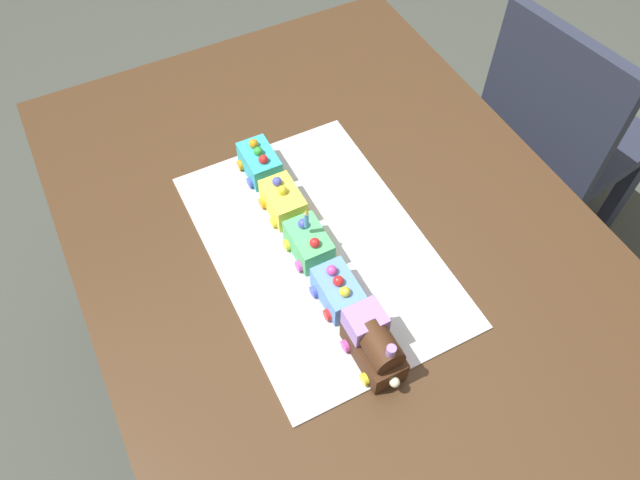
{
  "coord_description": "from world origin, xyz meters",
  "views": [
    {
      "loc": [
        -0.6,
        0.35,
        1.72
      ],
      "look_at": [
        -0.0,
        0.05,
        0.77
      ],
      "focal_mm": 33.83,
      "sensor_mm": 36.0,
      "label": 1
    }
  ],
  "objects_px": {
    "chair": "(558,135)",
    "birthday_candle": "(306,219)",
    "cake_car_tanker_turquoise": "(260,162)",
    "dining_table": "(338,268)",
    "cake_car_gondola_mint_green": "(309,243)",
    "cake_locomotive": "(374,344)",
    "cake_car_caboose_lemon": "(283,201)",
    "cake_car_hopper_sky_blue": "(338,290)"
  },
  "relations": [
    {
      "from": "dining_table",
      "to": "cake_locomotive",
      "type": "xyz_separation_m",
      "value": [
        -0.25,
        0.07,
        0.16
      ]
    },
    {
      "from": "dining_table",
      "to": "cake_locomotive",
      "type": "distance_m",
      "value": 0.3
    },
    {
      "from": "cake_car_caboose_lemon",
      "to": "cake_car_tanker_turquoise",
      "type": "bearing_deg",
      "value": 0.0
    },
    {
      "from": "cake_locomotive",
      "to": "cake_car_hopper_sky_blue",
      "type": "bearing_deg",
      "value": 0.0
    },
    {
      "from": "dining_table",
      "to": "cake_car_gondola_mint_green",
      "type": "bearing_deg",
      "value": 91.12
    },
    {
      "from": "dining_table",
      "to": "cake_locomotive",
      "type": "relative_size",
      "value": 10.0
    },
    {
      "from": "cake_locomotive",
      "to": "birthday_candle",
      "type": "height_order",
      "value": "birthday_candle"
    },
    {
      "from": "chair",
      "to": "birthday_candle",
      "type": "relative_size",
      "value": 16.5
    },
    {
      "from": "dining_table",
      "to": "cake_car_caboose_lemon",
      "type": "bearing_deg",
      "value": 30.34
    },
    {
      "from": "cake_car_gondola_mint_green",
      "to": "cake_car_tanker_turquoise",
      "type": "xyz_separation_m",
      "value": [
        0.24,
        0.0,
        0.0
      ]
    },
    {
      "from": "cake_car_gondola_mint_green",
      "to": "cake_locomotive",
      "type": "bearing_deg",
      "value": -180.0
    },
    {
      "from": "cake_car_hopper_sky_blue",
      "to": "cake_car_tanker_turquoise",
      "type": "xyz_separation_m",
      "value": [
        0.35,
        0.0,
        0.0
      ]
    },
    {
      "from": "birthday_candle",
      "to": "chair",
      "type": "bearing_deg",
      "value": -77.69
    },
    {
      "from": "dining_table",
      "to": "cake_car_tanker_turquoise",
      "type": "distance_m",
      "value": 0.28
    },
    {
      "from": "cake_locomotive",
      "to": "chair",
      "type": "bearing_deg",
      "value": -63.38
    },
    {
      "from": "cake_car_caboose_lemon",
      "to": "cake_locomotive",
      "type": "bearing_deg",
      "value": -180.0
    },
    {
      "from": "chair",
      "to": "birthday_candle",
      "type": "height_order",
      "value": "birthday_candle"
    },
    {
      "from": "chair",
      "to": "cake_car_tanker_turquoise",
      "type": "relative_size",
      "value": 8.6
    },
    {
      "from": "cake_locomotive",
      "to": "birthday_candle",
      "type": "xyz_separation_m",
      "value": [
        0.26,
        -0.0,
        0.05
      ]
    },
    {
      "from": "cake_locomotive",
      "to": "birthday_candle",
      "type": "distance_m",
      "value": 0.26
    },
    {
      "from": "cake_locomotive",
      "to": "cake_car_gondola_mint_green",
      "type": "relative_size",
      "value": 1.4
    },
    {
      "from": "cake_locomotive",
      "to": "cake_car_hopper_sky_blue",
      "type": "height_order",
      "value": "cake_locomotive"
    },
    {
      "from": "dining_table",
      "to": "cake_car_caboose_lemon",
      "type": "height_order",
      "value": "cake_car_caboose_lemon"
    },
    {
      "from": "cake_car_hopper_sky_blue",
      "to": "cake_car_gondola_mint_green",
      "type": "xyz_separation_m",
      "value": [
        0.12,
        0.0,
        -0.0
      ]
    },
    {
      "from": "chair",
      "to": "cake_car_caboose_lemon",
      "type": "height_order",
      "value": "chair"
    },
    {
      "from": "dining_table",
      "to": "birthday_candle",
      "type": "xyz_separation_m",
      "value": [
        0.01,
        0.07,
        0.21
      ]
    },
    {
      "from": "dining_table",
      "to": "cake_car_gondola_mint_green",
      "type": "xyz_separation_m",
      "value": [
        -0.0,
        0.07,
        0.14
      ]
    },
    {
      "from": "cake_car_hopper_sky_blue",
      "to": "birthday_candle",
      "type": "bearing_deg",
      "value": -0.0
    },
    {
      "from": "cake_car_hopper_sky_blue",
      "to": "birthday_candle",
      "type": "distance_m",
      "value": 0.14
    },
    {
      "from": "cake_car_tanker_turquoise",
      "to": "birthday_candle",
      "type": "xyz_separation_m",
      "value": [
        -0.23,
        -0.0,
        0.07
      ]
    },
    {
      "from": "cake_car_hopper_sky_blue",
      "to": "cake_car_caboose_lemon",
      "type": "xyz_separation_m",
      "value": [
        0.24,
        0.0,
        -0.0
      ]
    },
    {
      "from": "chair",
      "to": "cake_locomotive",
      "type": "bearing_deg",
      "value": 107.7
    },
    {
      "from": "cake_car_gondola_mint_green",
      "to": "birthday_candle",
      "type": "height_order",
      "value": "birthday_candle"
    },
    {
      "from": "dining_table",
      "to": "cake_car_tanker_turquoise",
      "type": "relative_size",
      "value": 14.0
    },
    {
      "from": "dining_table",
      "to": "cake_car_hopper_sky_blue",
      "type": "bearing_deg",
      "value": 150.12
    },
    {
      "from": "cake_car_tanker_turquoise",
      "to": "dining_table",
      "type": "bearing_deg",
      "value": -163.71
    },
    {
      "from": "cake_car_tanker_turquoise",
      "to": "birthday_candle",
      "type": "distance_m",
      "value": 0.24
    },
    {
      "from": "chair",
      "to": "cake_locomotive",
      "type": "distance_m",
      "value": 1.06
    },
    {
      "from": "dining_table",
      "to": "birthday_candle",
      "type": "distance_m",
      "value": 0.22
    },
    {
      "from": "dining_table",
      "to": "cake_car_hopper_sky_blue",
      "type": "height_order",
      "value": "cake_car_hopper_sky_blue"
    },
    {
      "from": "cake_car_hopper_sky_blue",
      "to": "cake_car_tanker_turquoise",
      "type": "relative_size",
      "value": 1.0
    },
    {
      "from": "dining_table",
      "to": "cake_car_hopper_sky_blue",
      "type": "relative_size",
      "value": 14.0
    }
  ]
}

